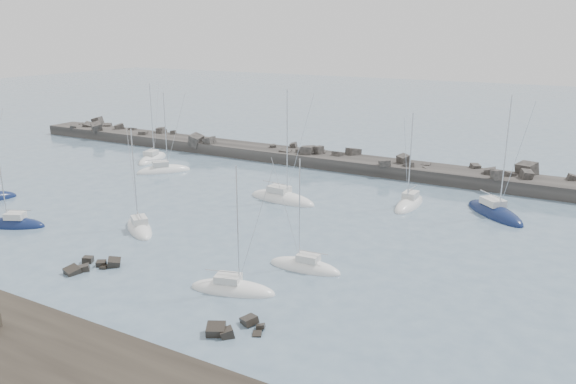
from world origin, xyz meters
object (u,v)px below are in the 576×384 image
object	(u,v)px
sailboat_1	(153,159)
sailboat_6	(409,205)
sailboat_2	(13,225)
sailboat_5	(139,228)
sailboat_4	(282,199)
sailboat_8	(494,214)
sailboat_3	(164,171)
sailboat_7	(232,290)
sailboat_9	(305,267)

from	to	relation	value
sailboat_1	sailboat_6	xyz separation A→B (m)	(44.99, -3.32, 0.00)
sailboat_2	sailboat_5	distance (m)	14.26
sailboat_2	sailboat_5	world-z (taller)	sailboat_5
sailboat_4	sailboat_8	bearing A→B (deg)	16.48
sailboat_3	sailboat_7	size ratio (longest dim) A/B	1.11
sailboat_3	sailboat_9	xyz separation A→B (m)	(35.62, -21.21, -0.01)
sailboat_2	sailboat_8	distance (m)	54.81
sailboat_1	sailboat_5	xyz separation A→B (m)	(22.11, -26.14, -0.00)
sailboat_8	sailboat_7	bearing A→B (deg)	-115.92
sailboat_4	sailboat_3	bearing A→B (deg)	170.45
sailboat_6	sailboat_9	distance (m)	23.23
sailboat_6	sailboat_7	xyz separation A→B (m)	(-5.51, -30.10, -0.02)
sailboat_3	sailboat_2	bearing A→B (deg)	-85.34
sailboat_2	sailboat_7	xyz separation A→B (m)	(30.27, -1.20, -0.02)
sailboat_3	sailboat_9	world-z (taller)	sailboat_3
sailboat_1	sailboat_6	world-z (taller)	sailboat_1
sailboat_1	sailboat_6	bearing A→B (deg)	-4.22
sailboat_1	sailboat_8	distance (m)	54.86
sailboat_6	sailboat_7	world-z (taller)	sailboat_6
sailboat_5	sailboat_8	distance (m)	40.76
sailboat_2	sailboat_4	distance (m)	31.21
sailboat_3	sailboat_5	xyz separation A→B (m)	(15.10, -20.92, -0.00)
sailboat_2	sailboat_7	distance (m)	30.29
sailboat_3	sailboat_4	world-z (taller)	sailboat_4
sailboat_8	sailboat_9	bearing A→B (deg)	-116.39
sailboat_2	sailboat_3	xyz separation A→B (m)	(-2.20, 27.00, 0.00)
sailboat_4	sailboat_7	bearing A→B (deg)	-69.10
sailboat_3	sailboat_6	world-z (taller)	sailboat_3
sailboat_2	sailboat_5	xyz separation A→B (m)	(12.89, 6.08, -0.00)
sailboat_5	sailboat_3	bearing A→B (deg)	125.82
sailboat_7	sailboat_8	size ratio (longest dim) A/B	0.77
sailboat_7	sailboat_8	xyz separation A→B (m)	(15.35, 31.58, 0.02)
sailboat_3	sailboat_8	world-z (taller)	sailboat_8
sailboat_1	sailboat_8	bearing A→B (deg)	-1.92
sailboat_1	sailboat_4	distance (m)	31.55
sailboat_1	sailboat_3	bearing A→B (deg)	-36.66
sailboat_3	sailboat_8	size ratio (longest dim) A/B	0.86
sailboat_1	sailboat_3	world-z (taller)	sailboat_1
sailboat_5	sailboat_6	size ratio (longest dim) A/B	0.95
sailboat_4	sailboat_9	xyz separation A→B (m)	(12.42, -17.31, -0.01)
sailboat_4	sailboat_9	distance (m)	21.31
sailboat_2	sailboat_3	bearing A→B (deg)	94.66
sailboat_7	sailboat_3	bearing A→B (deg)	139.03
sailboat_3	sailboat_8	distance (m)	47.94
sailboat_9	sailboat_6	bearing A→B (deg)	84.17
sailboat_6	sailboat_9	xyz separation A→B (m)	(-2.36, -23.11, -0.01)
sailboat_9	sailboat_3	bearing A→B (deg)	149.23
sailboat_5	sailboat_9	distance (m)	20.52
sailboat_6	sailboat_4	bearing A→B (deg)	-158.58
sailboat_3	sailboat_4	bearing A→B (deg)	-9.55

